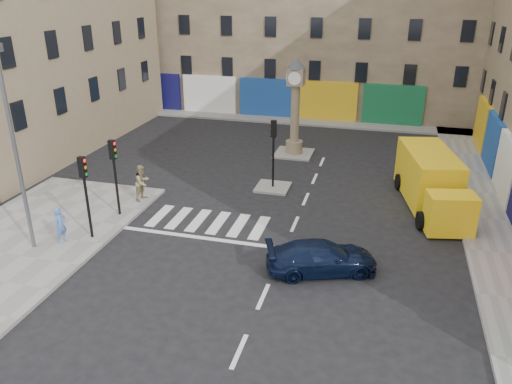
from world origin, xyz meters
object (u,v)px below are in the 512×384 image
at_px(clock_pillar, 295,101).
at_px(yellow_van, 431,181).
at_px(traffic_light_left_near, 85,185).
at_px(traffic_light_island, 273,143).
at_px(traffic_light_left_far, 114,166).
at_px(lamp_post, 13,141).
at_px(navy_sedan, 322,257).
at_px(pedestrian_tan, 142,182).
at_px(pedestrian_blue, 60,225).

relative_size(clock_pillar, yellow_van, 0.82).
distance_m(traffic_light_left_near, traffic_light_island, 10.03).
distance_m(traffic_light_left_near, traffic_light_left_far, 2.40).
xyz_separation_m(lamp_post, clock_pillar, (8.20, 15.20, -1.24)).
bearing_deg(traffic_light_left_far, clock_pillar, 61.06).
bearing_deg(navy_sedan, traffic_light_left_near, 69.50).
bearing_deg(lamp_post, pedestrian_tan, 68.97).
distance_m(traffic_light_left_far, lamp_post, 4.77).
distance_m(yellow_van, pedestrian_tan, 14.52).
xyz_separation_m(traffic_light_left_far, clock_pillar, (6.30, 11.40, 0.93)).
bearing_deg(pedestrian_blue, lamp_post, 133.87).
height_order(clock_pillar, navy_sedan, clock_pillar).
distance_m(traffic_light_left_near, navy_sedan, 10.26).
height_order(traffic_light_left_far, yellow_van, traffic_light_left_far).
xyz_separation_m(traffic_light_left_far, pedestrian_tan, (0.30, 1.92, -1.55)).
relative_size(traffic_light_island, clock_pillar, 0.61).
height_order(traffic_light_left_far, pedestrian_blue, traffic_light_left_far).
distance_m(pedestrian_blue, pedestrian_tan, 5.22).
bearing_deg(pedestrian_blue, traffic_light_island, -30.87).
relative_size(lamp_post, clock_pillar, 1.36).
bearing_deg(traffic_light_left_near, navy_sedan, 0.19).
bearing_deg(clock_pillar, traffic_light_island, -90.00).
bearing_deg(pedestrian_tan, traffic_light_left_far, -175.38).
relative_size(traffic_light_left_near, clock_pillar, 0.61).
relative_size(lamp_post, pedestrian_tan, 4.50).
height_order(lamp_post, pedestrian_blue, lamp_post).
relative_size(traffic_light_left_near, pedestrian_tan, 2.01).
relative_size(lamp_post, yellow_van, 1.12).
distance_m(traffic_light_island, clock_pillar, 6.07).
bearing_deg(traffic_light_left_near, pedestrian_tan, 86.03).
bearing_deg(traffic_light_island, navy_sedan, -64.14).
height_order(traffic_light_island, yellow_van, traffic_light_island).
distance_m(traffic_light_island, yellow_van, 8.22).
bearing_deg(pedestrian_tan, clock_pillar, -18.86).
distance_m(traffic_light_left_near, yellow_van, 16.40).
height_order(lamp_post, yellow_van, lamp_post).
bearing_deg(traffic_light_left_far, pedestrian_tan, 81.13).
height_order(clock_pillar, pedestrian_blue, clock_pillar).
height_order(traffic_light_island, navy_sedan, traffic_light_island).
bearing_deg(pedestrian_tan, traffic_light_left_near, -170.48).
relative_size(clock_pillar, pedestrian_blue, 3.78).
xyz_separation_m(navy_sedan, pedestrian_tan, (-9.76, 4.29, 0.45)).
relative_size(traffic_light_left_far, lamp_post, 0.45).
xyz_separation_m(pedestrian_blue, pedestrian_tan, (1.25, 5.07, 0.11)).
distance_m(yellow_van, pedestrian_blue, 17.54).
height_order(navy_sedan, pedestrian_blue, pedestrian_blue).
xyz_separation_m(navy_sedan, yellow_van, (4.36, 7.67, 0.67)).
distance_m(traffic_light_left_far, traffic_light_island, 8.30).
bearing_deg(lamp_post, traffic_light_left_far, 63.43).
distance_m(navy_sedan, pedestrian_tan, 10.67).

